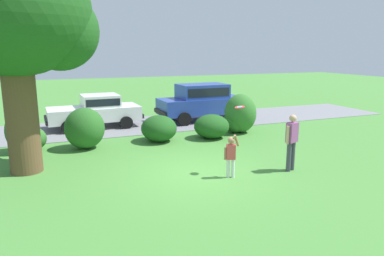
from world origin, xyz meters
name	(u,v)px	position (x,y,z in m)	size (l,w,h in m)	color
ground_plane	(196,173)	(0.00, 0.00, 0.00)	(80.00, 80.00, 0.00)	#478438
driveway_strip	(136,125)	(0.00, 7.66, 0.01)	(28.00, 4.40, 0.02)	slate
oak_tree_large	(17,18)	(-4.60, 2.17, 4.51)	(4.56, 4.37, 6.58)	brown
shrub_near_tree	(25,133)	(-4.81, 4.58, 0.68)	(1.39, 1.18, 1.54)	#33702B
shrub_centre_left	(85,128)	(-2.76, 4.17, 0.77)	(1.47, 1.42, 1.54)	#286023
shrub_centre	(160,129)	(0.17, 4.25, 0.50)	(1.43, 1.55, 1.06)	#1E511C
shrub_centre_right	(212,126)	(2.37, 3.94, 0.49)	(1.49, 1.45, 1.00)	#1E511C
shrub_far_end	(239,115)	(3.93, 4.41, 0.77)	(1.44, 1.49, 1.73)	#33702B
parked_sedan	(96,110)	(-1.86, 7.91, 0.85)	(4.46, 2.22, 1.56)	white
parked_suv	(202,100)	(3.51, 7.56, 1.08)	(4.74, 2.18, 1.92)	#28429E
child_thrower	(231,154)	(0.78, -0.70, 0.72)	(0.48, 0.24, 1.29)	white
frisbee	(240,107)	(1.21, -0.40, 1.99)	(0.28, 0.28, 0.07)	red
adult_onlooker	(292,139)	(2.77, -0.84, 0.98)	(0.51, 0.32, 1.74)	#3F3F4C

